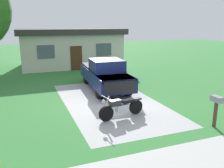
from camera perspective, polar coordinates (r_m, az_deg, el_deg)
name	(u,v)px	position (r m, az deg, el deg)	size (l,w,h in m)	color
ground_plane	(110,102)	(12.49, -0.47, -4.23)	(80.00, 80.00, 0.00)	#357B38
driveway_pad	(110,102)	(12.49, -0.47, -4.22)	(4.58, 8.69, 0.01)	#ADADAD
sidewalk_strip	(182,162)	(7.67, 16.29, -17.39)	(36.00, 1.80, 0.01)	#B6B6B1
motorcycle	(121,107)	(10.30, 2.24, -5.54)	(2.19, 0.79, 1.09)	black
pickup_truck	(105,74)	(14.74, -1.75, 2.47)	(2.34, 5.73, 1.90)	black
mailbox	(216,103)	(10.04, 23.68, -4.25)	(0.26, 0.48, 1.26)	#4C3823
neighbor_house	(70,47)	(23.35, -9.96, 8.69)	(9.60, 5.60, 3.50)	beige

